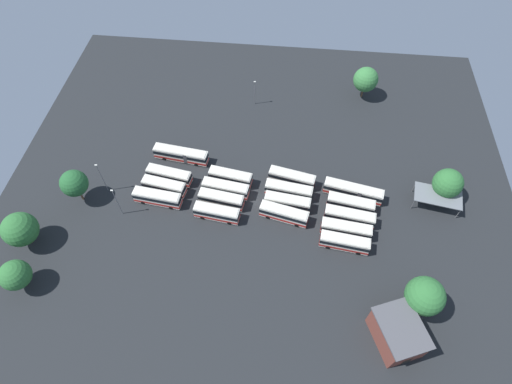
{
  "coord_description": "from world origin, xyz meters",
  "views": [
    {
      "loc": [
        -5.47,
        54.06,
        78.38
      ],
      "look_at": [
        0.17,
        -1.08,
        1.55
      ],
      "focal_mm": 28.7,
      "sensor_mm": 36.0,
      "label": 1
    }
  ],
  "objects_px": {
    "bus_row1_slot2": "(287,202)",
    "tree_east_edge": "(74,183)",
    "bus_row0_slot0": "(353,191)",
    "tree_north_edge": "(448,183)",
    "bus_row3_slot0": "(181,155)",
    "tree_west_edge": "(366,80)",
    "depot_building": "(398,333)",
    "bus_row2_slot3": "(221,199)",
    "bus_row2_slot4": "(217,213)",
    "bus_row3_slot3": "(164,186)",
    "bus_row1_slot1": "(289,190)",
    "bus_row0_slot4": "(345,242)",
    "tree_south_edge": "(425,296)",
    "bus_row3_slot2": "(169,175)",
    "bus_row3_slot4": "(158,198)",
    "lamp_post_far_corner": "(255,92)",
    "maintenance_shelter": "(438,196)",
    "bus_row1_slot3": "(284,214)",
    "lamp_post_near_entrance": "(117,201)",
    "tree_northeast": "(20,229)",
    "bus_row0_slot3": "(346,229)",
    "bus_row1_slot0": "(292,178)",
    "bus_row2_slot1": "(230,177)",
    "bus_row2_slot2": "(226,188)",
    "tree_northwest": "(15,275)",
    "lamp_post_mid_lot": "(102,177)",
    "bus_row0_slot1": "(351,204)"
  },
  "relations": [
    {
      "from": "bus_row1_slot2",
      "to": "tree_east_edge",
      "type": "xyz_separation_m",
      "value": [
        47.49,
        2.6,
        4.16
      ]
    },
    {
      "from": "bus_row0_slot0",
      "to": "tree_north_edge",
      "type": "relative_size",
      "value": 1.61
    },
    {
      "from": "bus_row3_slot0",
      "to": "tree_west_edge",
      "type": "relative_size",
      "value": 1.47
    },
    {
      "from": "depot_building",
      "to": "tree_east_edge",
      "type": "xyz_separation_m",
      "value": [
        69.05,
        -25.04,
        2.8
      ]
    },
    {
      "from": "bus_row2_slot3",
      "to": "bus_row2_slot4",
      "type": "distance_m",
      "value": 3.76
    },
    {
      "from": "bus_row3_slot3",
      "to": "depot_building",
      "type": "distance_m",
      "value": 58.3
    },
    {
      "from": "bus_row1_slot1",
      "to": "bus_row2_slot3",
      "type": "relative_size",
      "value": 1.06
    },
    {
      "from": "bus_row0_slot4",
      "to": "tree_south_edge",
      "type": "distance_m",
      "value": 18.93
    },
    {
      "from": "bus_row2_slot3",
      "to": "tree_south_edge",
      "type": "xyz_separation_m",
      "value": [
        -41.16,
        20.79,
        4.81
      ]
    },
    {
      "from": "bus_row1_slot2",
      "to": "bus_row3_slot2",
      "type": "bearing_deg",
      "value": -9.88
    },
    {
      "from": "bus_row0_slot0",
      "to": "tree_south_edge",
      "type": "relative_size",
      "value": 1.33
    },
    {
      "from": "bus_row3_slot0",
      "to": "bus_row3_slot4",
      "type": "relative_size",
      "value": 1.23
    },
    {
      "from": "bus_row0_slot4",
      "to": "lamp_post_far_corner",
      "type": "bearing_deg",
      "value": -61.19
    },
    {
      "from": "maintenance_shelter",
      "to": "tree_north_edge",
      "type": "height_order",
      "value": "tree_north_edge"
    },
    {
      "from": "bus_row1_slot3",
      "to": "tree_north_edge",
      "type": "distance_m",
      "value": 37.51
    },
    {
      "from": "bus_row3_slot3",
      "to": "bus_row3_slot4",
      "type": "relative_size",
      "value": 0.93
    },
    {
      "from": "bus_row1_slot3",
      "to": "lamp_post_near_entrance",
      "type": "relative_size",
      "value": 1.24
    },
    {
      "from": "bus_row3_slot3",
      "to": "bus_row0_slot0",
      "type": "bearing_deg",
      "value": -176.0
    },
    {
      "from": "bus_row2_slot4",
      "to": "tree_northeast",
      "type": "height_order",
      "value": "tree_northeast"
    },
    {
      "from": "bus_row0_slot3",
      "to": "tree_north_edge",
      "type": "distance_m",
      "value": 25.83
    },
    {
      "from": "bus_row1_slot2",
      "to": "tree_south_edge",
      "type": "height_order",
      "value": "tree_south_edge"
    },
    {
      "from": "bus_row1_slot0",
      "to": "bus_row0_slot0",
      "type": "bearing_deg",
      "value": 170.5
    },
    {
      "from": "bus_row0_slot0",
      "to": "lamp_post_near_entrance",
      "type": "xyz_separation_m",
      "value": [
        52.14,
        10.27,
        3.04
      ]
    },
    {
      "from": "bus_row2_slot1",
      "to": "lamp_post_near_entrance",
      "type": "relative_size",
      "value": 1.17
    },
    {
      "from": "bus_row2_slot4",
      "to": "bus_row2_slot2",
      "type": "bearing_deg",
      "value": -98.18
    },
    {
      "from": "bus_row0_slot0",
      "to": "bus_row0_slot4",
      "type": "height_order",
      "value": "same"
    },
    {
      "from": "bus_row3_slot3",
      "to": "tree_northwest",
      "type": "relative_size",
      "value": 1.33
    },
    {
      "from": "bus_row0_slot4",
      "to": "lamp_post_mid_lot",
      "type": "distance_m",
      "value": 56.08
    },
    {
      "from": "bus_row0_slot1",
      "to": "bus_row2_slot3",
      "type": "relative_size",
      "value": 1.03
    },
    {
      "from": "bus_row1_slot2",
      "to": "lamp_post_mid_lot",
      "type": "height_order",
      "value": "lamp_post_mid_lot"
    },
    {
      "from": "depot_building",
      "to": "bus_row1_slot1",
      "type": "bearing_deg",
      "value": -55.35
    },
    {
      "from": "bus_row2_slot2",
      "to": "depot_building",
      "type": "distance_m",
      "value": 46.97
    },
    {
      "from": "bus_row1_slot3",
      "to": "lamp_post_near_entrance",
      "type": "distance_m",
      "value": 36.75
    },
    {
      "from": "tree_northwest",
      "to": "tree_east_edge",
      "type": "xyz_separation_m",
      "value": [
        -4.05,
        -21.9,
        1.18
      ]
    },
    {
      "from": "bus_row3_slot2",
      "to": "bus_row0_slot3",
      "type": "bearing_deg",
      "value": 165.47
    },
    {
      "from": "lamp_post_far_corner",
      "to": "tree_west_edge",
      "type": "xyz_separation_m",
      "value": [
        -29.81,
        -6.0,
        1.74
      ]
    },
    {
      "from": "bus_row2_slot2",
      "to": "tree_east_edge",
      "type": "height_order",
      "value": "tree_east_edge"
    },
    {
      "from": "maintenance_shelter",
      "to": "bus_row3_slot0",
      "type": "bearing_deg",
      "value": -7.0
    },
    {
      "from": "bus_row1_slot3",
      "to": "bus_row3_slot3",
      "type": "xyz_separation_m",
      "value": [
        28.29,
        -4.77,
        -0.0
      ]
    },
    {
      "from": "bus_row1_slot0",
      "to": "tree_north_edge",
      "type": "bearing_deg",
      "value": 179.2
    },
    {
      "from": "lamp_post_mid_lot",
      "to": "tree_northeast",
      "type": "relative_size",
      "value": 1.02
    },
    {
      "from": "bus_row2_slot2",
      "to": "lamp_post_mid_lot",
      "type": "relative_size",
      "value": 1.18
    },
    {
      "from": "tree_north_edge",
      "to": "bus_row3_slot3",
      "type": "bearing_deg",
      "value": 4.44
    },
    {
      "from": "bus_row1_slot3",
      "to": "bus_row2_slot2",
      "type": "bearing_deg",
      "value": -21.98
    },
    {
      "from": "bus_row2_slot2",
      "to": "bus_row1_slot0",
      "type": "bearing_deg",
      "value": -163.03
    },
    {
      "from": "bus_row1_slot1",
      "to": "bus_row2_slot2",
      "type": "relative_size",
      "value": 1.01
    },
    {
      "from": "bus_row1_slot1",
      "to": "lamp_post_near_entrance",
      "type": "height_order",
      "value": "lamp_post_near_entrance"
    },
    {
      "from": "bus_row2_slot2",
      "to": "lamp_post_far_corner",
      "type": "relative_size",
      "value": 1.44
    },
    {
      "from": "maintenance_shelter",
      "to": "bus_row0_slot1",
      "type": "bearing_deg",
      "value": 9.14
    },
    {
      "from": "bus_row3_slot4",
      "to": "lamp_post_near_entrance",
      "type": "bearing_deg",
      "value": 27.26
    }
  ]
}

